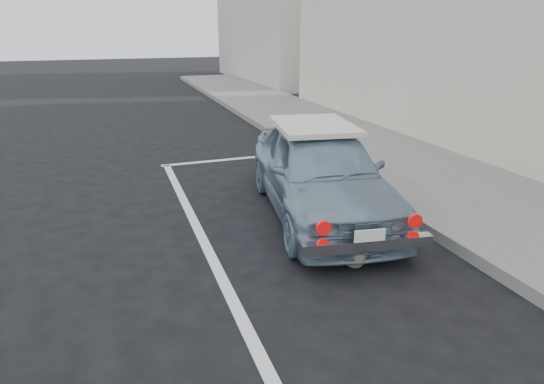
{
  "coord_description": "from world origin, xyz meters",
  "views": [
    {
      "loc": [
        -1.81,
        -2.04,
        2.49
      ],
      "look_at": [
        -0.2,
        2.47,
        0.75
      ],
      "focal_mm": 30.0,
      "sensor_mm": 36.0,
      "label": 1
    }
  ],
  "objects": [
    {
      "name": "sidewalk",
      "position": [
        3.2,
        2.0,
        0.07
      ],
      "size": [
        2.8,
        40.0,
        0.15
      ],
      "primitive_type": "cube",
      "color": "slate",
      "rests_on": "ground"
    },
    {
      "name": "pline_front",
      "position": [
        0.5,
        6.5,
        0.0
      ],
      "size": [
        3.0,
        0.12,
        0.01
      ],
      "primitive_type": "cube",
      "color": "silver",
      "rests_on": "ground"
    },
    {
      "name": "pline_side",
      "position": [
        -0.9,
        3.0,
        0.0
      ],
      "size": [
        0.12,
        7.0,
        0.01
      ],
      "primitive_type": "cube",
      "color": "silver",
      "rests_on": "ground"
    },
    {
      "name": "retro_coupe",
      "position": [
        0.83,
        3.37,
        0.64
      ],
      "size": [
        2.06,
        3.88,
        1.26
      ],
      "rotation": [
        0.0,
        0.0,
        -0.16
      ],
      "color": "#7993AA",
      "rests_on": "ground"
    },
    {
      "name": "cat",
      "position": [
        0.53,
        1.85,
        0.14
      ],
      "size": [
        0.32,
        0.55,
        0.3
      ],
      "rotation": [
        0.0,
        0.0,
        -0.2
      ],
      "color": "#716656",
      "rests_on": "ground"
    }
  ]
}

